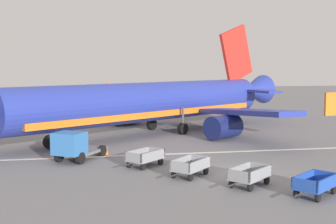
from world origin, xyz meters
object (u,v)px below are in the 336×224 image
traffic_cone_near_plane (106,150)px  baggage_cart_second_in_row (249,175)px  baggage_cart_nearest (315,184)px  baggage_cart_fourth_in_row (145,157)px  service_truck_beside_carts (74,146)px  baggage_cart_third_in_row (190,166)px  airplane (156,102)px

traffic_cone_near_plane → baggage_cart_second_in_row: bearing=-55.2°
baggage_cart_nearest → baggage_cart_second_in_row: same height
baggage_cart_fourth_in_row → service_truck_beside_carts: service_truck_beside_carts is taller
baggage_cart_nearest → baggage_cart_third_in_row: size_ratio=1.06×
service_truck_beside_carts → baggage_cart_nearest: bearing=-41.3°
baggage_cart_third_in_row → baggage_cart_fourth_in_row: size_ratio=1.00×
baggage_cart_second_in_row → service_truck_beside_carts: 12.68m
baggage_cart_second_in_row → baggage_cart_fourth_in_row: size_ratio=1.04×
airplane → baggage_cart_second_in_row: 20.27m
airplane → baggage_cart_third_in_row: bearing=-92.4°
airplane → traffic_cone_near_plane: size_ratio=53.72×
baggage_cart_second_in_row → traffic_cone_near_plane: (-7.29, 10.47, -0.29)m
traffic_cone_near_plane → baggage_cart_fourth_in_row: bearing=-63.0°
airplane → baggage_cart_second_in_row: (1.95, -20.03, -2.45)m
airplane → baggage_cart_third_in_row: 17.45m
baggage_cart_third_in_row → baggage_cart_fourth_in_row: (-2.28, 3.15, 0.00)m
airplane → service_truck_beside_carts: airplane is taller
airplane → service_truck_beside_carts: size_ratio=7.02×
airplane → baggage_cart_third_in_row: size_ratio=10.71×
airplane → baggage_cart_nearest: bearing=-78.6°
baggage_cart_third_in_row → traffic_cone_near_plane: size_ratio=5.02×
airplane → baggage_cart_nearest: size_ratio=10.06×
baggage_cart_third_in_row → baggage_cart_nearest: bearing=-44.4°
baggage_cart_nearest → baggage_cart_third_in_row: bearing=135.6°
baggage_cart_nearest → baggage_cart_fourth_in_row: (-7.56, 8.32, 0.00)m
airplane → baggage_cart_nearest: 23.02m
airplane → traffic_cone_near_plane: airplane is taller
baggage_cart_fourth_in_row → service_truck_beside_carts: size_ratio=0.65×
baggage_cart_fourth_in_row → service_truck_beside_carts: 5.22m
baggage_cart_nearest → service_truck_beside_carts: bearing=138.7°
airplane → baggage_cart_third_in_row: (-0.73, -17.27, -2.45)m
baggage_cart_nearest → baggage_cart_fourth_in_row: same height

